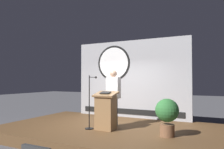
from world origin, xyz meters
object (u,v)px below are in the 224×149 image
microphone_stand (90,110)px  potted_plant (167,114)px  podium (106,111)px  speaker_person (113,97)px

microphone_stand → potted_plant: bearing=3.4°
microphone_stand → potted_plant: 2.19m
microphone_stand → potted_plant: (2.19, 0.13, 0.02)m
podium → microphone_stand: microphone_stand is taller
podium → potted_plant: podium is taller
podium → microphone_stand: (-0.46, -0.10, 0.02)m
speaker_person → potted_plant: (1.72, -0.45, -0.31)m
speaker_person → microphone_stand: (-0.47, -0.58, -0.33)m
potted_plant → podium: bearing=-179.0°
podium → microphone_stand: bearing=-167.8°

